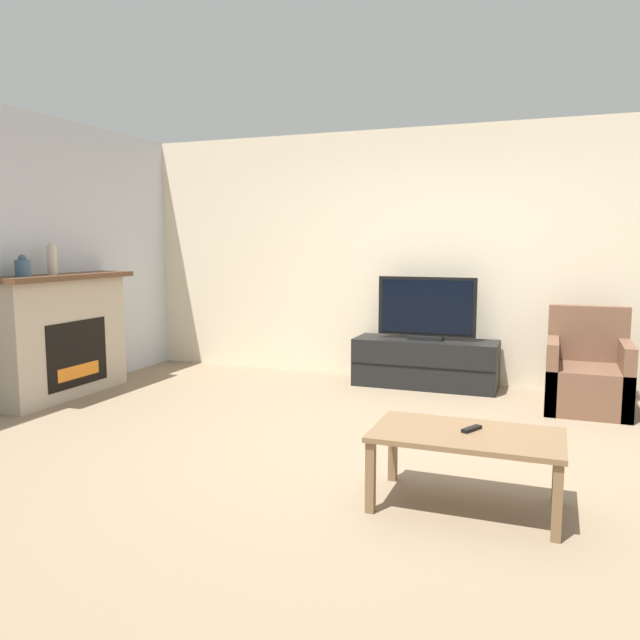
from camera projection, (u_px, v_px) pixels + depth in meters
name	position (u px, v px, depth m)	size (l,w,h in m)	color
ground_plane	(396.00, 450.00, 4.51)	(24.00, 24.00, 0.00)	#89755B
wall_back	(452.00, 256.00, 6.58)	(12.00, 0.06, 2.70)	beige
wall_left	(9.00, 259.00, 5.61)	(0.06, 12.00, 2.70)	silver
fireplace	(64.00, 335.00, 6.02)	(0.44, 1.55, 1.20)	#B7A893
mantel_vase_left	(23.00, 267.00, 5.50)	(0.13, 0.13, 0.19)	#385670
mantel_vase_centre_left	(52.00, 259.00, 5.81)	(0.09, 0.09, 0.30)	beige
tv_stand	(425.00, 363.00, 6.49)	(1.47, 0.50, 0.50)	black
tv	(426.00, 310.00, 6.42)	(1.01, 0.18, 0.65)	black
armchair	(587.00, 377.00, 5.59)	(0.70, 0.76, 0.91)	brown
coffee_table	(467.00, 442.00, 3.49)	(1.05, 0.59, 0.44)	brown
remote	(472.00, 429.00, 3.52)	(0.10, 0.15, 0.02)	black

